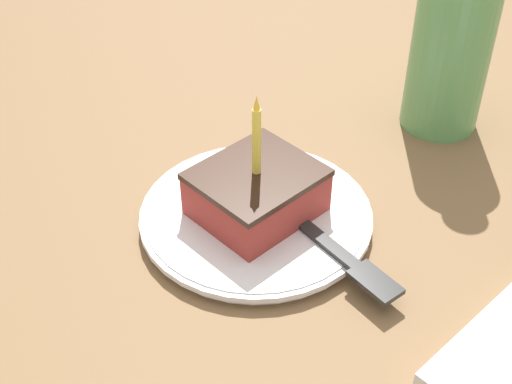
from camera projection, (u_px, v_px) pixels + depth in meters
The scene contains 5 objects.
ground_plane at pixel (259, 254), 0.66m from camera, with size 2.40×2.40×0.04m.
plate at pixel (256, 216), 0.66m from camera, with size 0.22×0.22×0.01m.
cake_slice at pixel (256, 191), 0.64m from camera, with size 0.09×0.10×0.12m.
fork at pixel (326, 243), 0.62m from camera, with size 0.19×0.04×0.00m.
bottle at pixel (450, 47), 0.74m from camera, with size 0.08×0.08×0.23m.
Camera 1 is at (0.34, -0.33, 0.44)m, focal length 50.00 mm.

